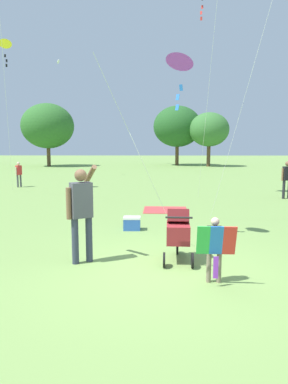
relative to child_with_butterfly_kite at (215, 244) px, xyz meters
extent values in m
plane|color=#75994C|center=(-0.90, 0.52, -0.66)|extent=(120.00, 120.00, 0.00)
cylinder|color=brown|center=(-11.10, 29.36, 0.29)|extent=(0.36, 0.36, 1.89)
ellipsoid|color=#2D6628|center=(-11.10, 29.36, 3.29)|extent=(5.15, 4.64, 4.38)
cylinder|color=brown|center=(1.77, 31.14, 0.35)|extent=(0.36, 0.36, 2.02)
ellipsoid|color=#235623|center=(1.77, 31.14, 3.32)|extent=(4.91, 4.42, 4.17)
cylinder|color=brown|center=(4.74, 29.41, 0.37)|extent=(0.36, 0.36, 2.05)
ellipsoid|color=#387033|center=(4.74, 29.41, 2.95)|extent=(3.89, 3.50, 3.31)
cylinder|color=#7F705B|center=(0.09, 0.03, -0.39)|extent=(0.08, 0.08, 0.54)
cylinder|color=#7F705B|center=(-0.08, 0.04, -0.39)|extent=(0.08, 0.08, 0.54)
cube|color=black|center=(0.00, 0.03, 0.08)|extent=(0.24, 0.16, 0.40)
cylinder|color=beige|center=(0.15, 0.03, 0.05)|extent=(0.06, 0.06, 0.36)
cylinder|color=beige|center=(-0.15, 0.04, 0.05)|extent=(0.06, 0.06, 0.36)
sphere|color=beige|center=(0.00, 0.03, 0.36)|extent=(0.14, 0.14, 0.14)
cube|color=red|center=(0.20, -0.16, 0.10)|extent=(0.21, 0.18, 0.49)
cube|color=blue|center=(-0.01, -0.15, 0.10)|extent=(0.21, 0.18, 0.49)
cube|color=green|center=(-0.21, -0.14, 0.10)|extent=(0.21, 0.18, 0.49)
cube|color=purple|center=(-0.01, -0.17, -0.34)|extent=(0.08, 0.02, 0.36)
cylinder|color=#33384C|center=(-2.47, 0.90, -0.22)|extent=(0.13, 0.13, 0.89)
cylinder|color=#33384C|center=(-2.23, 1.04, -0.22)|extent=(0.13, 0.13, 0.89)
cube|color=#4C4C56|center=(-2.35, 0.97, 0.56)|extent=(0.46, 0.40, 0.66)
cylinder|color=brown|center=(-2.56, 0.85, 0.51)|extent=(0.10, 0.10, 0.59)
cylinder|color=brown|center=(-2.21, 1.22, 1.01)|extent=(0.35, 0.52, 0.42)
sphere|color=brown|center=(-2.35, 0.97, 1.03)|extent=(0.23, 0.23, 0.23)
cylinder|color=black|center=(-0.48, 1.51, -0.52)|extent=(0.06, 0.28, 0.28)
cylinder|color=black|center=(-0.79, 0.73, -0.52)|extent=(0.06, 0.28, 0.28)
cylinder|color=black|center=(-0.27, 0.70, -0.52)|extent=(0.06, 0.28, 0.28)
cube|color=maroon|center=(-0.51, 1.09, -0.10)|extent=(0.47, 0.66, 0.36)
cube|color=maroon|center=(-0.50, 1.22, 0.20)|extent=(0.44, 0.44, 0.35)
cylinder|color=black|center=(-0.53, 0.63, 0.30)|extent=(0.49, 0.06, 0.04)
cone|color=purple|center=(-0.39, 2.69, 3.44)|extent=(0.86, 0.85, 0.33)
cube|color=blue|center=(-0.35, 2.72, 2.87)|extent=(0.09, 0.08, 0.14)
cube|color=blue|center=(-0.43, 2.65, 2.65)|extent=(0.09, 0.09, 0.14)
cube|color=blue|center=(-0.43, 2.72, 2.43)|extent=(0.09, 0.09, 0.14)
cylinder|color=silver|center=(-1.24, 1.90, 1.30)|extent=(1.72, 1.58, 3.93)
cone|color=yellow|center=(-7.72, 11.30, 6.17)|extent=(0.71, 0.66, 0.35)
cube|color=black|center=(-7.77, 11.33, 5.63)|extent=(0.08, 0.04, 0.14)
cube|color=black|center=(-7.72, 11.35, 5.41)|extent=(0.09, 0.05, 0.14)
cube|color=black|center=(-7.71, 11.29, 5.19)|extent=(0.09, 0.06, 0.14)
cylinder|color=silver|center=(-7.00, 9.31, 2.68)|extent=(1.45, 4.00, 6.68)
cube|color=red|center=(1.04, 9.49, 7.04)|extent=(0.08, 0.05, 0.14)
cube|color=red|center=(1.00, 9.49, 6.82)|extent=(0.09, 0.06, 0.14)
cube|color=red|center=(1.01, 9.49, 6.60)|extent=(0.08, 0.04, 0.14)
cylinder|color=silver|center=(1.14, 8.15, 3.39)|extent=(0.22, 2.61, 8.09)
cylinder|color=silver|center=(1.59, 4.03, 3.42)|extent=(1.66, 1.81, 8.16)
cube|color=white|center=(-7.10, 18.49, 6.95)|extent=(0.13, 0.27, 0.29)
cylinder|color=#4C4C51|center=(-7.93, 12.54, -0.34)|extent=(0.09, 0.09, 0.65)
cylinder|color=#4C4C51|center=(-7.84, 12.72, -0.34)|extent=(0.09, 0.09, 0.65)
cube|color=red|center=(-7.88, 12.63, 0.23)|extent=(0.28, 0.33, 0.49)
cylinder|color=beige|center=(-7.96, 12.47, 0.20)|extent=(0.07, 0.07, 0.43)
cylinder|color=beige|center=(-7.81, 12.79, 0.20)|extent=(0.07, 0.07, 0.43)
sphere|color=beige|center=(-7.88, 12.63, 0.57)|extent=(0.17, 0.17, 0.17)
cylinder|color=#232328|center=(4.48, 8.93, -0.28)|extent=(0.11, 0.11, 0.76)
cube|color=black|center=(4.59, 8.95, 0.39)|extent=(0.37, 0.27, 0.57)
cylinder|color=brown|center=(4.39, 8.91, 0.35)|extent=(0.08, 0.08, 0.51)
sphere|color=brown|center=(4.59, 8.95, 0.79)|extent=(0.20, 0.20, 0.20)
cube|color=#CC3D3D|center=(-0.52, 6.33, -0.65)|extent=(1.52, 1.34, 0.02)
cube|color=#2D5BB7|center=(-1.53, 3.56, -0.51)|extent=(0.44, 0.32, 0.30)
cube|color=white|center=(-1.53, 3.56, -0.33)|extent=(0.45, 0.33, 0.05)
camera|label=1|loc=(-1.06, -5.55, 1.62)|focal=32.93mm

